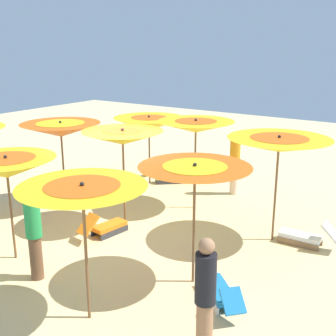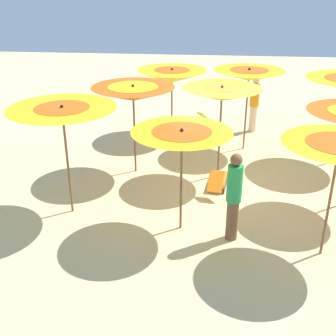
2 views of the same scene
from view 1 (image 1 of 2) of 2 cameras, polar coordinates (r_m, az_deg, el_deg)
ground at (r=10.52m, az=-6.05°, el=-8.47°), size 36.11×36.11×0.04m
beach_umbrella_1 at (r=9.16m, az=-20.34°, el=0.06°), size 1.96×1.96×2.21m
beach_umbrella_2 at (r=6.69m, az=-11.08°, el=-3.55°), size 1.98×1.98×2.33m
beach_umbrella_3 at (r=11.84m, az=-13.82°, el=4.90°), size 2.09×2.09×2.37m
beach_umbrella_4 at (r=10.25m, az=-5.94°, el=3.97°), size 1.91×1.91×2.42m
beach_umbrella_5 at (r=7.66m, az=3.51°, el=-0.89°), size 2.01×2.01×2.32m
beach_umbrella_6 at (r=13.52m, az=-2.49°, el=5.81°), size 2.19×2.19×2.19m
beach_umbrella_7 at (r=11.39m, az=3.64°, el=5.42°), size 2.01×2.01×2.45m
beach_umbrella_8 at (r=9.67m, az=14.27°, el=2.97°), size 2.23×2.23×2.43m
lounger_0 at (r=7.85m, az=6.94°, el=-15.81°), size 1.20×1.15×0.52m
lounger_1 at (r=10.34m, az=-8.18°, el=-7.55°), size 0.54×1.28×0.62m
lounger_2 at (r=13.99m, az=0.76°, el=-1.17°), size 1.21×1.11×0.54m
lounger_3 at (r=10.22m, az=17.53°, el=-8.49°), size 1.33×0.42×0.63m
beachgoer_0 at (r=6.31m, az=4.88°, el=-16.21°), size 0.30×0.30×1.82m
beachgoer_1 at (r=12.88m, az=8.70°, el=0.80°), size 0.30×0.30×1.86m
beachgoer_2 at (r=8.52m, az=-17.13°, el=-7.83°), size 0.30×0.30×1.85m
beach_ball at (r=14.70m, az=-2.94°, el=-0.61°), size 0.25×0.25×0.25m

